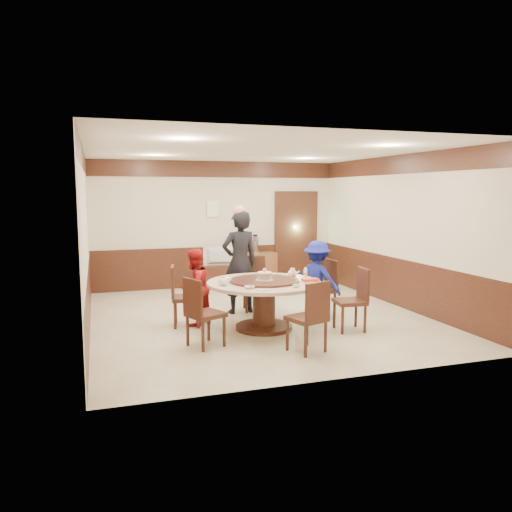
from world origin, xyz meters
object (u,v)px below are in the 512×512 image
object	(u,v)px
banquet_table	(264,295)
side_cabinet	(258,269)
person_standing	(240,262)
thermos	(255,245)
tv_stand	(220,277)
birthday_cake	(265,276)
person_red	(195,287)
shrimp_platter	(310,281)
television	(220,256)
person_blue	(317,279)

from	to	relation	value
banquet_table	side_cabinet	xyz separation A→B (m)	(1.05, 3.52, -0.16)
person_standing	thermos	size ratio (longest dim) A/B	4.75
side_cabinet	tv_stand	bearing A→B (deg)	-178.08
side_cabinet	thermos	world-z (taller)	thermos
banquet_table	birthday_cake	world-z (taller)	birthday_cake
banquet_table	person_red	world-z (taller)	person_red
banquet_table	thermos	xyz separation A→B (m)	(0.98, 3.52, 0.41)
banquet_table	tv_stand	xyz separation A→B (m)	(0.16, 3.49, -0.28)
person_standing	birthday_cake	world-z (taller)	person_standing
tv_stand	birthday_cake	bearing A→B (deg)	-92.58
shrimp_platter	side_cabinet	xyz separation A→B (m)	(0.41, 3.81, -0.40)
television	side_cabinet	bearing A→B (deg)	-166.22
person_red	side_cabinet	distance (m)	3.60
person_red	birthday_cake	size ratio (longest dim) A/B	4.61
banquet_table	person_standing	distance (m)	1.20
shrimp_platter	television	bearing A→B (deg)	97.38
person_standing	television	bearing A→B (deg)	-103.30
shrimp_platter	television	size ratio (longest dim) A/B	0.40
banquet_table	thermos	bearing A→B (deg)	74.38
shrimp_platter	tv_stand	xyz separation A→B (m)	(-0.49, 3.78, -0.53)
person_red	person_blue	distance (m)	2.09
person_red	shrimp_platter	distance (m)	1.84
banquet_table	tv_stand	bearing A→B (deg)	87.43
side_cabinet	banquet_table	bearing A→B (deg)	-106.66
person_blue	tv_stand	world-z (taller)	person_blue
television	shrimp_platter	bearing A→B (deg)	109.25
shrimp_platter	thermos	distance (m)	3.83
person_red	shrimp_platter	bearing A→B (deg)	113.57
shrimp_platter	person_standing	bearing A→B (deg)	116.38
shrimp_platter	thermos	xyz separation A→B (m)	(0.34, 3.81, 0.16)
person_standing	side_cabinet	world-z (taller)	person_standing
person_blue	shrimp_platter	size ratio (longest dim) A/B	4.36
shrimp_platter	side_cabinet	distance (m)	3.86
banquet_table	television	bearing A→B (deg)	87.43
television	person_blue	bearing A→B (deg)	119.05
shrimp_platter	side_cabinet	bearing A→B (deg)	83.92
person_red	person_blue	world-z (taller)	person_blue
birthday_cake	shrimp_platter	size ratio (longest dim) A/B	0.89
tv_stand	thermos	distance (m)	1.08
banquet_table	person_red	size ratio (longest dim) A/B	1.43
person_blue	television	size ratio (longest dim) A/B	1.75
person_blue	shrimp_platter	world-z (taller)	person_blue
birthday_cake	television	size ratio (longest dim) A/B	0.36
banquet_table	person_standing	bearing A→B (deg)	93.20
banquet_table	birthday_cake	xyz separation A→B (m)	(-0.00, -0.04, 0.31)
shrimp_platter	person_blue	bearing A→B (deg)	57.90
person_standing	birthday_cake	size ratio (longest dim) A/B	6.75
person_red	television	size ratio (longest dim) A/B	1.65
shrimp_platter	side_cabinet	size ratio (longest dim) A/B	0.38
side_cabinet	shrimp_platter	bearing A→B (deg)	-96.08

